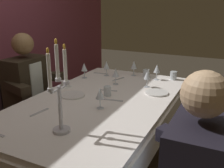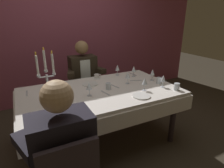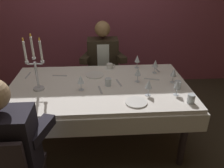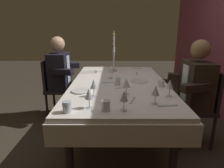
# 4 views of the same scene
# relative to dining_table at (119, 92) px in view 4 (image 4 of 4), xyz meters

# --- Properties ---
(ground_plane) EXTENTS (12.00, 12.00, 0.00)m
(ground_plane) POSITION_rel_dining_table_xyz_m (0.00, 0.00, -0.62)
(ground_plane) COLOR #3A3327
(dining_table) EXTENTS (1.94, 1.14, 0.74)m
(dining_table) POSITION_rel_dining_table_xyz_m (0.00, 0.00, 0.00)
(dining_table) COLOR white
(dining_table) RESTS_ON ground_plane
(candelabra) EXTENTS (0.19, 0.11, 0.58)m
(candelabra) POSITION_rel_dining_table_xyz_m (-0.61, -0.06, 0.36)
(candelabra) COLOR silver
(candelabra) RESTS_ON dining_table
(dinner_plate_0) EXTENTS (0.20, 0.20, 0.01)m
(dinner_plate_0) POSITION_rel_dining_table_xyz_m (0.34, -0.39, 0.13)
(dinner_plate_0) COLOR white
(dinner_plate_0) RESTS_ON dining_table
(dinner_plate_1) EXTENTS (0.21, 0.21, 0.01)m
(dinner_plate_1) POSITION_rel_dining_table_xyz_m (-0.04, 0.25, 0.13)
(dinner_plate_1) COLOR white
(dinner_plate_1) RESTS_ON dining_table
(wine_glass_0) EXTENTS (0.07, 0.07, 0.16)m
(wine_glass_0) POSITION_rel_dining_table_xyz_m (-0.18, -0.10, 0.23)
(wine_glass_0) COLOR silver
(wine_glass_0) RESTS_ON dining_table
(wine_glass_1) EXTENTS (0.07, 0.07, 0.16)m
(wine_glass_1) POSITION_rel_dining_table_xyz_m (0.67, 0.28, 0.23)
(wine_glass_1) COLOR silver
(wine_glass_1) RESTS_ON dining_table
(wine_glass_2) EXTENTS (0.07, 0.07, 0.16)m
(wine_glass_2) POSITION_rel_dining_table_xyz_m (0.48, 0.45, 0.23)
(wine_glass_2) COLOR silver
(wine_glass_2) RESTS_ON dining_table
(wine_glass_3) EXTENTS (0.07, 0.07, 0.16)m
(wine_glass_3) POSITION_rel_dining_table_xyz_m (0.76, -0.26, 0.23)
(wine_glass_3) COLOR silver
(wine_glass_3) RESTS_ON dining_table
(wine_glass_4) EXTENTS (0.07, 0.07, 0.16)m
(wine_glass_4) POSITION_rel_dining_table_xyz_m (0.48, -0.25, 0.23)
(wine_glass_4) COLOR silver
(wine_glass_4) RESTS_ON dining_table
(wine_glass_5) EXTENTS (0.07, 0.07, 0.16)m
(wine_glass_5) POSITION_rel_dining_table_xyz_m (0.80, 0.01, 0.24)
(wine_glass_5) COLOR silver
(wine_glass_5) RESTS_ON dining_table
(wine_glass_6) EXTENTS (0.07, 0.07, 0.16)m
(wine_glass_6) POSITION_rel_dining_table_xyz_m (0.42, 0.06, 0.23)
(wine_glass_6) COLOR silver
(wine_glass_6) RESTS_ON dining_table
(water_tumbler_0) EXTENTS (0.07, 0.07, 0.08)m
(water_tumbler_0) POSITION_rel_dining_table_xyz_m (0.10, -0.02, 0.16)
(water_tumbler_0) COLOR silver
(water_tumbler_0) RESTS_ON dining_table
(water_tumbler_1) EXTENTS (0.07, 0.07, 0.08)m
(water_tumbler_1) POSITION_rel_dining_table_xyz_m (0.81, -0.13, 0.16)
(water_tumbler_1) COLOR silver
(water_tumbler_1) RESTS_ON dining_table
(water_tumbler_2) EXTENTS (0.07, 0.07, 0.09)m
(water_tumbler_2) POSITION_rel_dining_table_xyz_m (0.84, -0.42, 0.16)
(water_tumbler_2) COLOR silver
(water_tumbler_2) RESTS_ON dining_table
(coffee_cup_0) EXTENTS (0.13, 0.12, 0.06)m
(coffee_cup_0) POSITION_rel_dining_table_xyz_m (0.14, 0.46, 0.15)
(coffee_cup_0) COLOR white
(coffee_cup_0) RESTS_ON dining_table
(spoon_0) EXTENTS (0.17, 0.07, 0.01)m
(spoon_0) POSITION_rel_dining_table_xyz_m (0.59, 0.10, 0.12)
(spoon_0) COLOR #B7B7BC
(spoon_0) RESTS_ON dining_table
(fork_1) EXTENTS (0.06, 0.17, 0.01)m
(fork_1) POSITION_rel_dining_table_xyz_m (0.22, 0.04, 0.12)
(fork_1) COLOR #B7B7BC
(fork_1) RESTS_ON dining_table
(spoon_2) EXTENTS (0.04, 0.17, 0.01)m
(spoon_2) POSITION_rel_dining_table_xyz_m (0.72, 0.38, 0.12)
(spoon_2) COLOR #B7B7BC
(spoon_2) RESTS_ON dining_table
(fork_3) EXTENTS (0.17, 0.04, 0.01)m
(fork_3) POSITION_rel_dining_table_xyz_m (-0.45, 0.27, 0.12)
(fork_3) COLOR #B7B7BC
(fork_3) RESTS_ON dining_table
(fork_4) EXTENTS (0.05, 0.17, 0.01)m
(fork_4) POSITION_rel_dining_table_xyz_m (0.01, -0.11, 0.12)
(fork_4) COLOR #B7B7BC
(fork_4) RESTS_ON dining_table
(spoon_5) EXTENTS (0.03, 0.17, 0.01)m
(spoon_5) POSITION_rel_dining_table_xyz_m (-0.82, 0.30, 0.12)
(spoon_5) COLOR #B7B7BC
(spoon_5) RESTS_ON dining_table
(seated_diner_0) EXTENTS (0.63, 0.48, 1.24)m
(seated_diner_0) POSITION_rel_dining_table_xyz_m (-0.67, -0.89, 0.11)
(seated_diner_0) COLOR #2C2226
(seated_diner_0) RESTS_ON ground_plane
(seated_diner_1) EXTENTS (0.63, 0.48, 1.24)m
(seated_diner_1) POSITION_rel_dining_table_xyz_m (0.07, 0.89, 0.11)
(seated_diner_1) COLOR #2C2226
(seated_diner_1) RESTS_ON ground_plane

